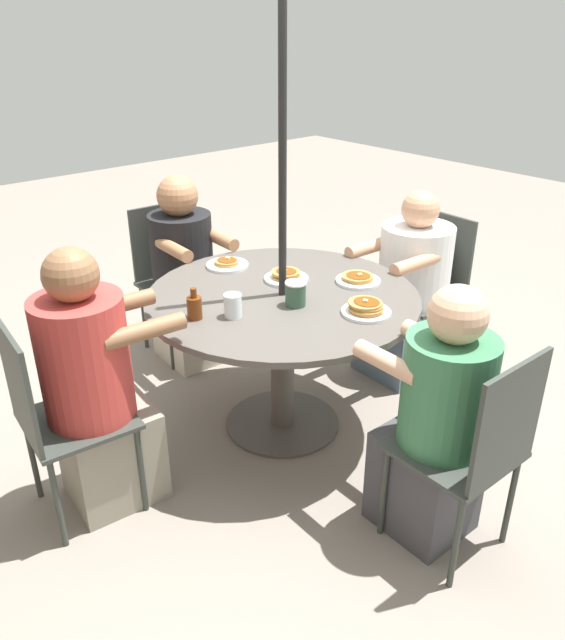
{
  "coord_description": "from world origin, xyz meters",
  "views": [
    {
      "loc": [
        -1.99,
        1.73,
        1.88
      ],
      "look_at": [
        0.0,
        0.0,
        0.59
      ],
      "focal_mm": 35.0,
      "sensor_mm": 36.0,
      "label": 1
    }
  ],
  "objects_px": {
    "pancake_plate_a": "(286,277)",
    "patio_chair_west": "(172,271)",
    "diner_south": "(408,295)",
    "pancake_plate_b": "(227,264)",
    "patio_table": "(282,319)",
    "syrup_bottle": "(194,307)",
    "diner_north": "(96,394)",
    "patio_chair_south": "(429,282)",
    "pancake_plate_d": "(358,279)",
    "patio_chair_east": "(475,446)",
    "pancake_plate_c": "(366,309)",
    "patio_chair_north": "(54,412)",
    "coffee_cup": "(296,294)",
    "diner_west": "(186,279)",
    "diner_east": "(436,426)",
    "drinking_glass_a": "(233,306)"
  },
  "relations": [
    {
      "from": "patio_table",
      "to": "coffee_cup",
      "type": "distance_m",
      "value": 0.23
    },
    {
      "from": "diner_north",
      "to": "diner_west",
      "type": "distance_m",
      "value": 1.26
    },
    {
      "from": "patio_chair_north",
      "to": "diner_east",
      "type": "bearing_deg",
      "value": 51.63
    },
    {
      "from": "patio_chair_south",
      "to": "pancake_plate_c",
      "type": "relative_size",
      "value": 4.1
    },
    {
      "from": "patio_chair_east",
      "to": "pancake_plate_b",
      "type": "distance_m",
      "value": 1.55
    },
    {
      "from": "pancake_plate_c",
      "to": "pancake_plate_b",
      "type": "bearing_deg",
      "value": 7.77
    },
    {
      "from": "diner_north",
      "to": "patio_chair_south",
      "type": "height_order",
      "value": "diner_north"
    },
    {
      "from": "diner_west",
      "to": "syrup_bottle",
      "type": "height_order",
      "value": "diner_west"
    },
    {
      "from": "patio_table",
      "to": "patio_chair_east",
      "type": "height_order",
      "value": "patio_chair_east"
    },
    {
      "from": "diner_north",
      "to": "diner_south",
      "type": "bearing_deg",
      "value": 91.73
    },
    {
      "from": "diner_south",
      "to": "pancake_plate_d",
      "type": "height_order",
      "value": "diner_south"
    },
    {
      "from": "diner_north",
      "to": "pancake_plate_b",
      "type": "relative_size",
      "value": 5.31
    },
    {
      "from": "diner_north",
      "to": "drinking_glass_a",
      "type": "distance_m",
      "value": 0.66
    },
    {
      "from": "diner_north",
      "to": "patio_chair_east",
      "type": "xyz_separation_m",
      "value": [
        -1.18,
        -0.88,
        -0.02
      ]
    },
    {
      "from": "pancake_plate_a",
      "to": "pancake_plate_c",
      "type": "bearing_deg",
      "value": -179.15
    },
    {
      "from": "diner_south",
      "to": "pancake_plate_d",
      "type": "distance_m",
      "value": 0.61
    },
    {
      "from": "diner_east",
      "to": "coffee_cup",
      "type": "relative_size",
      "value": 9.7
    },
    {
      "from": "diner_south",
      "to": "patio_chair_west",
      "type": "relative_size",
      "value": 1.2
    },
    {
      "from": "patio_chair_north",
      "to": "diner_east",
      "type": "distance_m",
      "value": 1.47
    },
    {
      "from": "diner_south",
      "to": "pancake_plate_a",
      "type": "bearing_deg",
      "value": 81.35
    },
    {
      "from": "diner_west",
      "to": "patio_chair_north",
      "type": "bearing_deg",
      "value": 38.5
    },
    {
      "from": "diner_south",
      "to": "pancake_plate_a",
      "type": "xyz_separation_m",
      "value": [
        0.15,
        0.78,
        0.27
      ]
    },
    {
      "from": "pancake_plate_c",
      "to": "patio_chair_north",
      "type": "bearing_deg",
      "value": 67.32
    },
    {
      "from": "patio_chair_north",
      "to": "syrup_bottle",
      "type": "xyz_separation_m",
      "value": [
        -0.06,
        -0.63,
        0.28
      ]
    },
    {
      "from": "drinking_glass_a",
      "to": "patio_table",
      "type": "bearing_deg",
      "value": -82.66
    },
    {
      "from": "syrup_bottle",
      "to": "diner_south",
      "type": "bearing_deg",
      "value": -93.8
    },
    {
      "from": "patio_chair_south",
      "to": "diner_south",
      "type": "distance_m",
      "value": 0.18
    },
    {
      "from": "diner_north",
      "to": "drinking_glass_a",
      "type": "xyz_separation_m",
      "value": [
        -0.13,
        -0.59,
        0.25
      ]
    },
    {
      "from": "patio_chair_north",
      "to": "patio_chair_east",
      "type": "relative_size",
      "value": 1.0
    },
    {
      "from": "patio_table",
      "to": "syrup_bottle",
      "type": "xyz_separation_m",
      "value": [
        0.05,
        0.45,
        0.18
      ]
    },
    {
      "from": "patio_chair_west",
      "to": "coffee_cup",
      "type": "distance_m",
      "value": 1.25
    },
    {
      "from": "patio_chair_east",
      "to": "pancake_plate_d",
      "type": "distance_m",
      "value": 1.06
    },
    {
      "from": "diner_north",
      "to": "syrup_bottle",
      "type": "xyz_separation_m",
      "value": [
        -0.04,
        -0.46,
        0.26
      ]
    },
    {
      "from": "diner_south",
      "to": "diner_west",
      "type": "bearing_deg",
      "value": 44.49
    },
    {
      "from": "diner_west",
      "to": "pancake_plate_d",
      "type": "height_order",
      "value": "diner_west"
    },
    {
      "from": "diner_south",
      "to": "pancake_plate_b",
      "type": "xyz_separation_m",
      "value": [
        0.49,
        0.89,
        0.27
      ]
    },
    {
      "from": "syrup_bottle",
      "to": "coffee_cup",
      "type": "relative_size",
      "value": 1.26
    },
    {
      "from": "patio_table",
      "to": "coffee_cup",
      "type": "height_order",
      "value": "coffee_cup"
    },
    {
      "from": "patio_chair_south",
      "to": "pancake_plate_a",
      "type": "distance_m",
      "value": 1.0
    },
    {
      "from": "diner_west",
      "to": "coffee_cup",
      "type": "bearing_deg",
      "value": 88.37
    },
    {
      "from": "patio_chair_north",
      "to": "diner_north",
      "type": "xyz_separation_m",
      "value": [
        -0.02,
        -0.17,
        0.02
      ]
    },
    {
      "from": "pancake_plate_c",
      "to": "pancake_plate_d",
      "type": "distance_m",
      "value": 0.35
    },
    {
      "from": "patio_chair_east",
      "to": "pancake_plate_c",
      "type": "height_order",
      "value": "patio_chair_east"
    },
    {
      "from": "pancake_plate_c",
      "to": "drinking_glass_a",
      "type": "xyz_separation_m",
      "value": [
        0.35,
        0.45,
        0.03
      ]
    },
    {
      "from": "pancake_plate_a",
      "to": "pancake_plate_c",
      "type": "xyz_separation_m",
      "value": [
        -0.51,
        -0.01,
        0.0
      ]
    },
    {
      "from": "pancake_plate_a",
      "to": "patio_chair_west",
      "type": "bearing_deg",
      "value": 3.91
    },
    {
      "from": "patio_table",
      "to": "pancake_plate_a",
      "type": "distance_m",
      "value": 0.22
    },
    {
      "from": "patio_chair_north",
      "to": "coffee_cup",
      "type": "height_order",
      "value": "patio_chair_north"
    },
    {
      "from": "diner_east",
      "to": "pancake_plate_d",
      "type": "xyz_separation_m",
      "value": [
        0.78,
        -0.39,
        0.25
      ]
    },
    {
      "from": "diner_east",
      "to": "diner_west",
      "type": "height_order",
      "value": "diner_west"
    }
  ]
}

